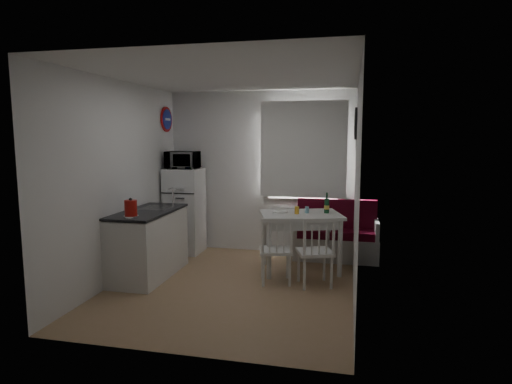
# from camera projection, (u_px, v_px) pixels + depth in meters

# --- Properties ---
(floor) EXTENTS (3.00, 3.50, 0.02)m
(floor) POSITION_uv_depth(u_px,v_px,m) (232.00, 286.00, 5.41)
(floor) COLOR #A68358
(floor) RESTS_ON ground
(ceiling) EXTENTS (3.00, 3.50, 0.02)m
(ceiling) POSITION_uv_depth(u_px,v_px,m) (230.00, 75.00, 5.07)
(ceiling) COLOR white
(ceiling) RESTS_ON wall_back
(wall_back) EXTENTS (3.00, 0.02, 2.60)m
(wall_back) POSITION_uv_depth(u_px,v_px,m) (260.00, 172.00, 6.93)
(wall_back) COLOR white
(wall_back) RESTS_ON floor
(wall_front) EXTENTS (3.00, 0.02, 2.60)m
(wall_front) POSITION_uv_depth(u_px,v_px,m) (174.00, 207.00, 3.54)
(wall_front) COLOR white
(wall_front) RESTS_ON floor
(wall_left) EXTENTS (0.02, 3.50, 2.60)m
(wall_left) POSITION_uv_depth(u_px,v_px,m) (120.00, 181.00, 5.56)
(wall_left) COLOR white
(wall_left) RESTS_ON floor
(wall_right) EXTENTS (0.02, 3.50, 2.60)m
(wall_right) POSITION_uv_depth(u_px,v_px,m) (356.00, 187.00, 4.92)
(wall_right) COLOR white
(wall_right) RESTS_ON floor
(window) EXTENTS (1.22, 0.06, 1.47)m
(window) POSITION_uv_depth(u_px,v_px,m) (304.00, 153.00, 6.71)
(window) COLOR silver
(window) RESTS_ON wall_back
(curtain) EXTENTS (1.35, 0.02, 1.50)m
(curtain) POSITION_uv_depth(u_px,v_px,m) (303.00, 150.00, 6.64)
(curtain) COLOR white
(curtain) RESTS_ON wall_back
(kitchen_counter) EXTENTS (0.62, 1.32, 1.16)m
(kitchen_counter) POSITION_uv_depth(u_px,v_px,m) (149.00, 243.00, 5.76)
(kitchen_counter) COLOR silver
(kitchen_counter) RESTS_ON floor
(wall_sign) EXTENTS (0.03, 0.40, 0.40)m
(wall_sign) POSITION_uv_depth(u_px,v_px,m) (167.00, 119.00, 6.85)
(wall_sign) COLOR navy
(wall_sign) RESTS_ON wall_left
(picture_frame) EXTENTS (0.04, 0.52, 0.42)m
(picture_frame) POSITION_uv_depth(u_px,v_px,m) (355.00, 124.00, 5.89)
(picture_frame) COLOR black
(picture_frame) RESTS_ON wall_right
(bench) EXTENTS (1.28, 0.49, 0.91)m
(bench) POSITION_uv_depth(u_px,v_px,m) (336.00, 240.00, 6.56)
(bench) COLOR silver
(bench) RESTS_ON floor
(dining_table) EXTENTS (1.27, 1.05, 0.82)m
(dining_table) POSITION_uv_depth(u_px,v_px,m) (301.00, 220.00, 5.96)
(dining_table) COLOR silver
(dining_table) RESTS_ON floor
(chair_left) EXTENTS (0.49, 0.48, 0.47)m
(chair_left) POSITION_uv_depth(u_px,v_px,m) (275.00, 243.00, 5.39)
(chair_left) COLOR silver
(chair_left) RESTS_ON floor
(chair_right) EXTENTS (0.53, 0.53, 0.48)m
(chair_right) POSITION_uv_depth(u_px,v_px,m) (315.00, 244.00, 5.28)
(chair_right) COLOR silver
(chair_right) RESTS_ON floor
(fridge) EXTENTS (0.55, 0.55, 1.37)m
(fridge) POSITION_uv_depth(u_px,v_px,m) (185.00, 211.00, 6.93)
(fridge) COLOR white
(fridge) RESTS_ON floor
(microwave) EXTENTS (0.50, 0.34, 0.27)m
(microwave) POSITION_uv_depth(u_px,v_px,m) (182.00, 160.00, 6.77)
(microwave) COLOR white
(microwave) RESTS_ON fridge
(kettle) EXTENTS (0.18, 0.18, 0.24)m
(kettle) POSITION_uv_depth(u_px,v_px,m) (131.00, 208.00, 5.15)
(kettle) COLOR #A4120D
(kettle) RESTS_ON kitchen_counter
(wine_bottle) EXTENTS (0.07, 0.07, 0.29)m
(wine_bottle) POSITION_uv_depth(u_px,v_px,m) (327.00, 203.00, 5.95)
(wine_bottle) COLOR #164527
(wine_bottle) RESTS_ON dining_table
(drinking_glass_orange) EXTENTS (0.06, 0.06, 0.10)m
(drinking_glass_orange) POSITION_uv_depth(u_px,v_px,m) (297.00, 210.00, 5.90)
(drinking_glass_orange) COLOR yellow
(drinking_glass_orange) RESTS_ON dining_table
(drinking_glass_blue) EXTENTS (0.05, 0.05, 0.09)m
(drinking_glass_blue) POSITION_uv_depth(u_px,v_px,m) (307.00, 210.00, 5.97)
(drinking_glass_blue) COLOR #6EA5BB
(drinking_glass_blue) RESTS_ON dining_table
(plate) EXTENTS (0.22, 0.22, 0.02)m
(plate) POSITION_uv_depth(u_px,v_px,m) (280.00, 212.00, 6.03)
(plate) COLOR white
(plate) RESTS_ON dining_table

